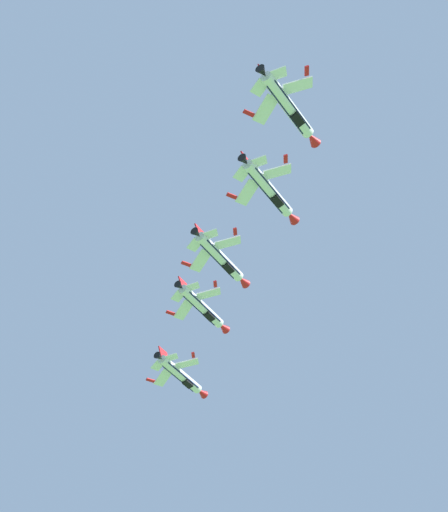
% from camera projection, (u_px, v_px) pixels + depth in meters
% --- Properties ---
extents(fighter_jet_lead, '(11.18, 14.36, 4.47)m').
position_uv_depth(fighter_jet_lead, '(178.00, 375.00, 181.34)').
color(fighter_jet_lead, white).
extents(fighter_jet_left_wing, '(11.14, 14.36, 4.64)m').
position_uv_depth(fighter_jet_left_wing, '(200.00, 307.00, 172.69)').
color(fighter_jet_left_wing, white).
extents(fighter_jet_right_wing, '(11.14, 14.36, 4.64)m').
position_uv_depth(fighter_jet_right_wing, '(218.00, 258.00, 158.42)').
color(fighter_jet_right_wing, white).
extents(fighter_jet_left_outer, '(11.11, 14.36, 4.72)m').
position_uv_depth(fighter_jet_left_outer, '(267.00, 190.00, 144.94)').
color(fighter_jet_left_outer, white).
extents(fighter_jet_right_outer, '(11.07, 14.36, 4.84)m').
position_uv_depth(fighter_jet_right_outer, '(286.00, 107.00, 133.93)').
color(fighter_jet_right_outer, white).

